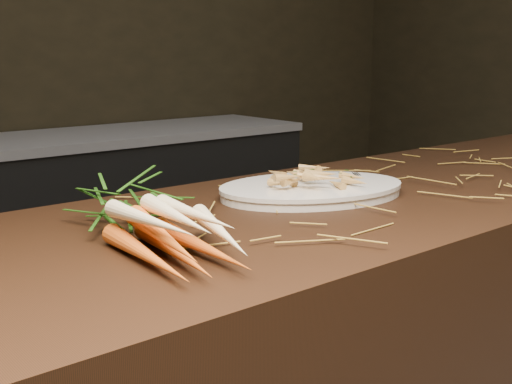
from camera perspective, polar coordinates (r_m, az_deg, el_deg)
main_counter at (r=1.70m, az=11.01°, el=-14.73°), size 2.40×0.70×0.90m
back_counter at (r=3.29m, az=-11.37°, el=-1.87°), size 1.82×0.62×0.84m
straw_bedding at (r=1.55m, az=11.70°, el=0.59°), size 1.40×0.60×0.02m
root_veg_bunch at (r=1.12m, az=-10.11°, el=-1.83°), size 0.22×0.53×0.10m
serving_platter at (r=1.45m, az=4.99°, el=0.09°), size 0.49×0.40×0.02m
roasted_veg_heap at (r=1.44m, az=5.02°, el=1.44°), size 0.24×0.21×0.05m
serving_fork at (r=1.50m, az=10.49°, el=0.89°), size 0.10×0.14×0.00m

